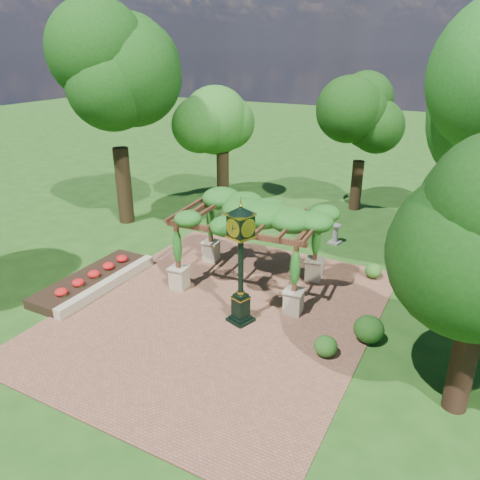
% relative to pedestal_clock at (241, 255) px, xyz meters
% --- Properties ---
extents(ground, '(120.00, 120.00, 0.00)m').
position_rel_pedestal_clock_xyz_m(ground, '(-0.90, -0.84, -2.48)').
color(ground, '#1E4714').
rests_on(ground, ground).
extents(brick_plaza, '(10.00, 12.00, 0.04)m').
position_rel_pedestal_clock_xyz_m(brick_plaza, '(-0.90, 0.16, -2.46)').
color(brick_plaza, brown).
rests_on(brick_plaza, ground).
extents(border_wall, '(0.35, 5.00, 0.40)m').
position_rel_pedestal_clock_xyz_m(border_wall, '(-5.50, -0.34, -2.28)').
color(border_wall, '#C6B793').
rests_on(border_wall, ground).
extents(flower_bed, '(1.50, 5.00, 0.36)m').
position_rel_pedestal_clock_xyz_m(flower_bed, '(-6.40, -0.34, -2.30)').
color(flower_bed, red).
rests_on(flower_bed, ground).
extents(pedestal_clock, '(1.03, 1.03, 4.13)m').
position_rel_pedestal_clock_xyz_m(pedestal_clock, '(0.00, 0.00, 0.00)').
color(pedestal_clock, black).
rests_on(pedestal_clock, brick_plaza).
extents(pergola, '(5.49, 3.70, 3.30)m').
position_rel_pedestal_clock_xyz_m(pergola, '(-1.02, 2.52, 0.24)').
color(pergola, tan).
rests_on(pergola, brick_plaza).
extents(sundial, '(0.59, 0.59, 0.92)m').
position_rel_pedestal_clock_xyz_m(sundial, '(0.74, 8.05, -2.07)').
color(sundial, gray).
rests_on(sundial, ground).
extents(shrub_front, '(0.81, 0.81, 0.63)m').
position_rel_pedestal_clock_xyz_m(shrub_front, '(3.11, -0.47, -2.12)').
color(shrub_front, '#275E1A').
rests_on(shrub_front, brick_plaza).
extents(shrub_mid, '(1.21, 1.21, 0.85)m').
position_rel_pedestal_clock_xyz_m(shrub_mid, '(4.05, 0.87, -2.01)').
color(shrub_mid, '#1E4814').
rests_on(shrub_mid, brick_plaza).
extents(shrub_back, '(0.67, 0.67, 0.59)m').
position_rel_pedestal_clock_xyz_m(shrub_back, '(3.17, 5.28, -2.14)').
color(shrub_back, '#2C601B').
rests_on(shrub_back, brick_plaza).
extents(tree_west_near, '(4.17, 4.17, 10.06)m').
position_rel_pedestal_clock_xyz_m(tree_west_near, '(-9.83, 5.77, 4.40)').
color(tree_west_near, '#302213').
rests_on(tree_west_near, ground).
extents(tree_west_far, '(3.72, 3.72, 7.79)m').
position_rel_pedestal_clock_xyz_m(tree_west_far, '(-6.91, 10.87, 2.84)').
color(tree_west_far, '#302312').
rests_on(tree_west_far, ground).
extents(tree_north, '(3.43, 3.43, 7.11)m').
position_rel_pedestal_clock_xyz_m(tree_north, '(0.21, 13.41, 2.38)').
color(tree_north, '#382516').
rests_on(tree_north, ground).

